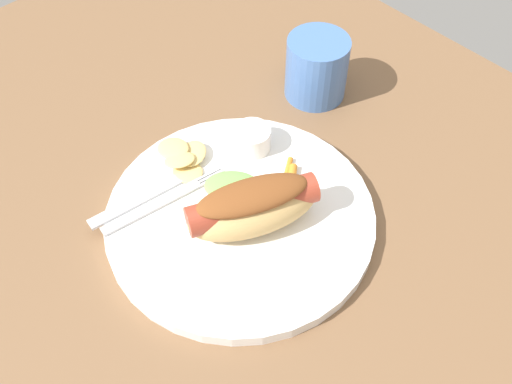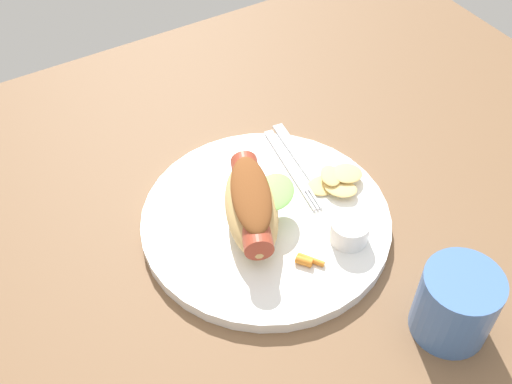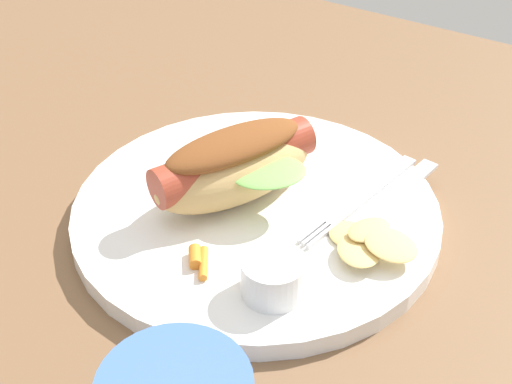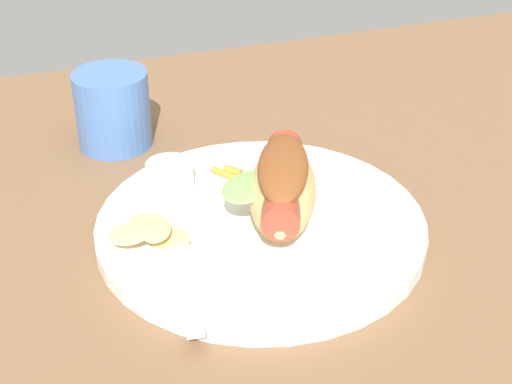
{
  "view_description": "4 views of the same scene",
  "coord_description": "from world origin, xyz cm",
  "px_view_note": "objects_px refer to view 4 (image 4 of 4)",
  "views": [
    {
      "loc": [
        26.4,
        -25.65,
        54.59
      ],
      "look_at": [
        -3.13,
        1.83,
        4.36
      ],
      "focal_mm": 41.91,
      "sensor_mm": 36.0,
      "label": 1
    },
    {
      "loc": [
        22.06,
        41.25,
        57.88
      ],
      "look_at": [
        -2.58,
        -0.39,
        6.14
      ],
      "focal_mm": 43.51,
      "sensor_mm": 36.0,
      "label": 2
    },
    {
      "loc": [
        -28.94,
        38.76,
        37.38
      ],
      "look_at": [
        -4.68,
        1.4,
        4.15
      ],
      "focal_mm": 50.24,
      "sensor_mm": 36.0,
      "label": 3
    },
    {
      "loc": [
        -23.38,
        -53.99,
        40.33
      ],
      "look_at": [
        -4.06,
        0.48,
        4.29
      ],
      "focal_mm": 53.49,
      "sensor_mm": 36.0,
      "label": 4
    }
  ],
  "objects_px": {
    "fork": "(204,268)",
    "chips_pile": "(151,233)",
    "hot_dog": "(284,188)",
    "drinking_cup": "(113,109)",
    "knife": "(184,280)",
    "plate": "(259,224)",
    "carrot_garnish": "(229,173)",
    "sauce_ramekin": "(170,177)"
  },
  "relations": [
    {
      "from": "chips_pile",
      "to": "carrot_garnish",
      "type": "height_order",
      "value": "chips_pile"
    },
    {
      "from": "sauce_ramekin",
      "to": "plate",
      "type": "bearing_deg",
      "value": -48.72
    },
    {
      "from": "plate",
      "to": "fork",
      "type": "bearing_deg",
      "value": -140.05
    },
    {
      "from": "sauce_ramekin",
      "to": "carrot_garnish",
      "type": "height_order",
      "value": "sauce_ramekin"
    },
    {
      "from": "plate",
      "to": "chips_pile",
      "type": "xyz_separation_m",
      "value": [
        -0.1,
        -0.0,
        0.02
      ]
    },
    {
      "from": "plate",
      "to": "fork",
      "type": "distance_m",
      "value": 0.09
    },
    {
      "from": "fork",
      "to": "knife",
      "type": "distance_m",
      "value": 0.02
    },
    {
      "from": "plate",
      "to": "carrot_garnish",
      "type": "distance_m",
      "value": 0.08
    },
    {
      "from": "sauce_ramekin",
      "to": "hot_dog",
      "type": "bearing_deg",
      "value": -44.23
    },
    {
      "from": "hot_dog",
      "to": "drinking_cup",
      "type": "height_order",
      "value": "drinking_cup"
    },
    {
      "from": "hot_dog",
      "to": "drinking_cup",
      "type": "distance_m",
      "value": 0.25
    },
    {
      "from": "sauce_ramekin",
      "to": "drinking_cup",
      "type": "xyz_separation_m",
      "value": [
        -0.03,
        0.14,
        0.01
      ]
    },
    {
      "from": "hot_dog",
      "to": "sauce_ramekin",
      "type": "xyz_separation_m",
      "value": [
        -0.08,
        0.08,
        -0.02
      ]
    },
    {
      "from": "sauce_ramekin",
      "to": "fork",
      "type": "distance_m",
      "value": 0.13
    },
    {
      "from": "plate",
      "to": "hot_dog",
      "type": "bearing_deg",
      "value": -23.58
    },
    {
      "from": "plate",
      "to": "drinking_cup",
      "type": "bearing_deg",
      "value": 113.38
    },
    {
      "from": "hot_dog",
      "to": "knife",
      "type": "relative_size",
      "value": 1.14
    },
    {
      "from": "sauce_ramekin",
      "to": "chips_pile",
      "type": "height_order",
      "value": "sauce_ramekin"
    },
    {
      "from": "sauce_ramekin",
      "to": "drinking_cup",
      "type": "bearing_deg",
      "value": 101.25
    },
    {
      "from": "sauce_ramekin",
      "to": "chips_pile",
      "type": "distance_m",
      "value": 0.09
    },
    {
      "from": "fork",
      "to": "knife",
      "type": "relative_size",
      "value": 1.13
    },
    {
      "from": "chips_pile",
      "to": "fork",
      "type": "bearing_deg",
      "value": -60.42
    },
    {
      "from": "sauce_ramekin",
      "to": "chips_pile",
      "type": "xyz_separation_m",
      "value": [
        -0.04,
        -0.08,
        -0.01
      ]
    },
    {
      "from": "plate",
      "to": "sauce_ramekin",
      "type": "distance_m",
      "value": 0.1
    },
    {
      "from": "hot_dog",
      "to": "drinking_cup",
      "type": "relative_size",
      "value": 1.84
    },
    {
      "from": "knife",
      "to": "hot_dog",
      "type": "bearing_deg",
      "value": -54.15
    },
    {
      "from": "sauce_ramekin",
      "to": "knife",
      "type": "distance_m",
      "value": 0.14
    },
    {
      "from": "sauce_ramekin",
      "to": "knife",
      "type": "bearing_deg",
      "value": -99.96
    },
    {
      "from": "drinking_cup",
      "to": "fork",
      "type": "bearing_deg",
      "value": -85.27
    },
    {
      "from": "chips_pile",
      "to": "drinking_cup",
      "type": "bearing_deg",
      "value": 87.82
    },
    {
      "from": "chips_pile",
      "to": "sauce_ramekin",
      "type": "bearing_deg",
      "value": 65.04
    },
    {
      "from": "hot_dog",
      "to": "chips_pile",
      "type": "relative_size",
      "value": 2.09
    },
    {
      "from": "plate",
      "to": "chips_pile",
      "type": "height_order",
      "value": "chips_pile"
    },
    {
      "from": "plate",
      "to": "knife",
      "type": "relative_size",
      "value": 2.21
    },
    {
      "from": "chips_pile",
      "to": "hot_dog",
      "type": "bearing_deg",
      "value": -2.13
    },
    {
      "from": "chips_pile",
      "to": "carrot_garnish",
      "type": "bearing_deg",
      "value": 40.39
    },
    {
      "from": "carrot_garnish",
      "to": "drinking_cup",
      "type": "bearing_deg",
      "value": 123.3
    },
    {
      "from": "fork",
      "to": "chips_pile",
      "type": "bearing_deg",
      "value": 37.83
    },
    {
      "from": "knife",
      "to": "plate",
      "type": "bearing_deg",
      "value": -45.38
    },
    {
      "from": "knife",
      "to": "drinking_cup",
      "type": "distance_m",
      "value": 0.28
    },
    {
      "from": "plate",
      "to": "sauce_ramekin",
      "type": "xyz_separation_m",
      "value": [
        -0.06,
        0.07,
        0.02
      ]
    },
    {
      "from": "hot_dog",
      "to": "knife",
      "type": "xyz_separation_m",
      "value": [
        -0.11,
        -0.06,
        -0.03
      ]
    }
  ]
}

